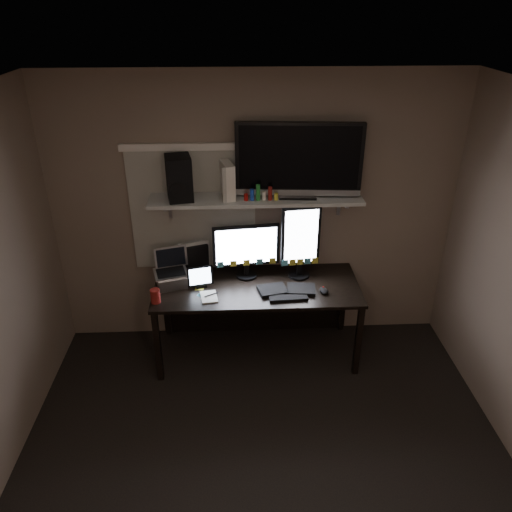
{
  "coord_description": "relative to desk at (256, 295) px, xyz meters",
  "views": [
    {
      "loc": [
        -0.18,
        -2.34,
        2.99
      ],
      "look_at": [
        -0.02,
        1.25,
        1.11
      ],
      "focal_mm": 35.0,
      "sensor_mm": 36.0,
      "label": 1
    }
  ],
  "objects": [
    {
      "name": "mouse",
      "position": [
        0.57,
        -0.27,
        0.2
      ],
      "size": [
        0.09,
        0.12,
        0.04
      ],
      "primitive_type": "ellipsoid",
      "rotation": [
        0.0,
        0.0,
        0.17
      ],
      "color": "black",
      "rests_on": "desk"
    },
    {
      "name": "cup",
      "position": [
        -0.85,
        -0.35,
        0.24
      ],
      "size": [
        0.1,
        0.1,
        0.12
      ],
      "primitive_type": "cylinder",
      "rotation": [
        0.0,
        0.0,
        -0.27
      ],
      "color": "maroon",
      "rests_on": "desk"
    },
    {
      "name": "floor",
      "position": [
        0.0,
        -1.55,
        -0.55
      ],
      "size": [
        3.6,
        3.6,
        0.0
      ],
      "primitive_type": "plane",
      "color": "black",
      "rests_on": "ground"
    },
    {
      "name": "laptop",
      "position": [
        -0.75,
        -0.09,
        0.34
      ],
      "size": [
        0.34,
        0.3,
        0.32
      ],
      "primitive_type": "cube",
      "rotation": [
        0.0,
        0.0,
        0.27
      ],
      "color": "#ABACB0",
      "rests_on": "desk"
    },
    {
      "name": "monitor_portrait",
      "position": [
        0.39,
        0.03,
        0.52
      ],
      "size": [
        0.35,
        0.11,
        0.69
      ],
      "primitive_type": "cube",
      "rotation": [
        0.0,
        0.0,
        0.12
      ],
      "color": "black",
      "rests_on": "desk"
    },
    {
      "name": "notepad",
      "position": [
        -0.42,
        -0.3,
        0.18
      ],
      "size": [
        0.16,
        0.21,
        0.01
      ],
      "primitive_type": "cube",
      "rotation": [
        0.0,
        0.0,
        0.16
      ],
      "color": "silver",
      "rests_on": "desk"
    },
    {
      "name": "ceiling",
      "position": [
        0.0,
        -1.55,
        1.95
      ],
      "size": [
        3.6,
        3.6,
        0.0
      ],
      "primitive_type": "plane",
      "rotation": [
        3.14,
        0.0,
        0.0
      ],
      "color": "silver",
      "rests_on": "back_wall"
    },
    {
      "name": "window_blinds",
      "position": [
        -0.55,
        0.24,
        0.75
      ],
      "size": [
        1.1,
        0.02,
        1.1
      ],
      "primitive_type": "cube",
      "color": "beige",
      "rests_on": "back_wall"
    },
    {
      "name": "bottles",
      "position": [
        0.04,
        0.0,
        0.99
      ],
      "size": [
        0.22,
        0.09,
        0.13
      ],
      "primitive_type": null,
      "rotation": [
        0.0,
        0.0,
        -0.19
      ],
      "color": "#A50F0C",
      "rests_on": "wall_shelf"
    },
    {
      "name": "keyboard",
      "position": [
        0.25,
        -0.23,
        0.19
      ],
      "size": [
        0.51,
        0.23,
        0.03
      ],
      "primitive_type": "cube",
      "rotation": [
        0.0,
        0.0,
        0.06
      ],
      "color": "black",
      "rests_on": "desk"
    },
    {
      "name": "speaker",
      "position": [
        -0.63,
        0.07,
        1.11
      ],
      "size": [
        0.24,
        0.28,
        0.37
      ],
      "primitive_type": "cube",
      "rotation": [
        0.0,
        0.0,
        0.19
      ],
      "color": "black",
      "rests_on": "wall_shelf"
    },
    {
      "name": "desk",
      "position": [
        0.0,
        0.0,
        0.0
      ],
      "size": [
        1.8,
        0.75,
        0.73
      ],
      "color": "black",
      "rests_on": "floor"
    },
    {
      "name": "sticky_notes",
      "position": [
        -0.49,
        -0.24,
        0.18
      ],
      "size": [
        0.38,
        0.33,
        0.0
      ],
      "primitive_type": null,
      "rotation": [
        0.0,
        0.0,
        -0.32
      ],
      "color": "gold",
      "rests_on": "desk"
    },
    {
      "name": "tablet",
      "position": [
        -0.49,
        -0.12,
        0.27
      ],
      "size": [
        0.24,
        0.14,
        0.2
      ],
      "primitive_type": "cube",
      "rotation": [
        0.0,
        0.0,
        0.24
      ],
      "color": "black",
      "rests_on": "desk"
    },
    {
      "name": "wall_shelf",
      "position": [
        0.0,
        0.08,
        0.91
      ],
      "size": [
        1.8,
        0.35,
        0.03
      ],
      "primitive_type": "cube",
      "color": "beige",
      "rests_on": "back_wall"
    },
    {
      "name": "back_wall",
      "position": [
        0.0,
        0.25,
        0.7
      ],
      "size": [
        3.6,
        0.0,
        3.6
      ],
      "primitive_type": "plane",
      "rotation": [
        1.57,
        0.0,
        0.0
      ],
      "color": "#746253",
      "rests_on": "floor"
    },
    {
      "name": "tv",
      "position": [
        0.35,
        0.08,
        1.24
      ],
      "size": [
        1.06,
        0.27,
        0.63
      ],
      "primitive_type": "cube",
      "rotation": [
        0.0,
        0.0,
        -0.08
      ],
      "color": "black",
      "rests_on": "wall_shelf"
    },
    {
      "name": "file_sorter",
      "position": [
        -0.56,
        0.13,
        0.33
      ],
      "size": [
        0.26,
        0.18,
        0.31
      ],
      "primitive_type": "cube",
      "rotation": [
        0.0,
        0.0,
        0.34
      ],
      "color": "black",
      "rests_on": "desk"
    },
    {
      "name": "game_console",
      "position": [
        -0.24,
        0.09,
        1.08
      ],
      "size": [
        0.13,
        0.26,
        0.3
      ],
      "primitive_type": "cube",
      "rotation": [
        0.0,
        0.0,
        0.23
      ],
      "color": "silver",
      "rests_on": "wall_shelf"
    },
    {
      "name": "monitor_landscape",
      "position": [
        -0.09,
        0.04,
        0.44
      ],
      "size": [
        0.59,
        0.13,
        0.52
      ],
      "primitive_type": "cube",
      "rotation": [
        0.0,
        0.0,
        0.11
      ],
      "color": "black",
      "rests_on": "desk"
    }
  ]
}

